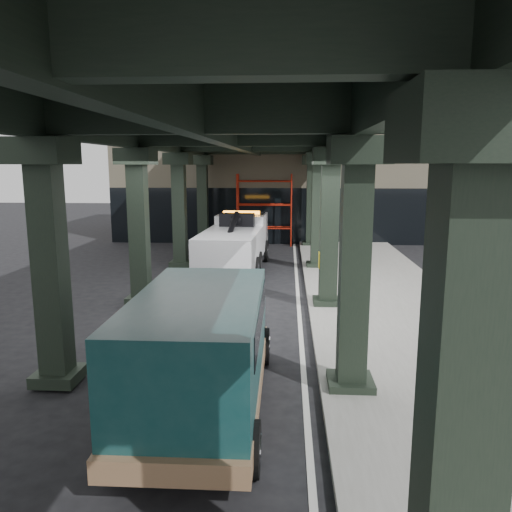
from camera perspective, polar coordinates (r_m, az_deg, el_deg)
The scene contains 8 objects.
ground at distance 14.24m, azimuth -1.84°, elevation -8.01°, with size 90.00×90.00×0.00m, color black.
sidewalk at distance 16.38m, azimuth 14.80°, elevation -5.62°, with size 5.00×40.00×0.15m, color gray.
lane_stripe at distance 16.09m, azimuth 4.91°, elevation -5.85°, with size 0.12×38.00×0.01m, color silver.
viaduct at distance 15.58m, azimuth -2.75°, elevation 13.93°, with size 7.40×32.00×6.40m.
building at distance 33.46m, azimuth 4.90°, elevation 9.50°, with size 22.00×10.00×8.00m, color #C6B793.
scaffolding at distance 28.23m, azimuth 0.98°, elevation 5.53°, with size 3.08×0.88×4.00m.
tow_truck at distance 21.29m, azimuth -2.28°, elevation 1.60°, with size 2.61×7.89×2.55m.
towed_van at distance 9.15m, azimuth -6.19°, elevation -10.45°, with size 2.34×5.74×2.32m.
Camera 1 is at (1.31, -13.45, 4.49)m, focal length 35.00 mm.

